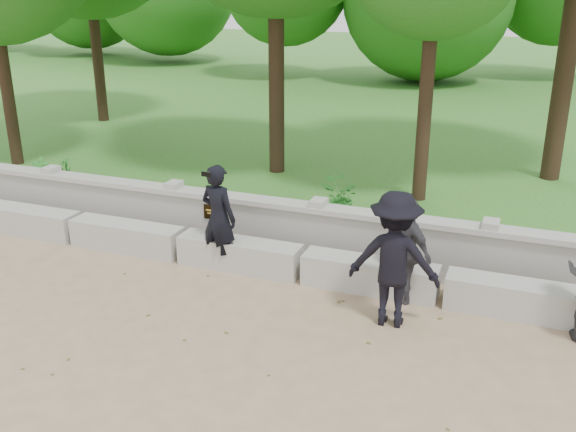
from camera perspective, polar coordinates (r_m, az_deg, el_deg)
name	(u,v)px	position (r m, az deg, el deg)	size (l,w,h in m)	color
ground	(109,313)	(8.79, -15.66, -8.34)	(80.00, 80.00, 0.00)	tan
lawn	(372,113)	(21.03, 7.51, 9.07)	(40.00, 22.00, 0.25)	#34611F
concrete_bench	(181,245)	(10.10, -9.46, -2.59)	(11.90, 0.45, 0.45)	#A5A39C
parapet_wall	(202,216)	(10.58, -7.64, -0.04)	(12.50, 0.35, 0.90)	#9B9992
man_main	(219,218)	(9.48, -6.18, -0.16)	(0.66, 0.61, 1.62)	black
visitor_mid	(394,259)	(7.98, 9.42, -3.83)	(1.17, 0.73, 1.74)	black
visitor_right	(407,251)	(8.62, 10.51, -3.07)	(0.90, 0.79, 1.46)	#3E3D42
shrub_a	(41,174)	(13.38, -21.10, 3.54)	(0.34, 0.23, 0.64)	#2F7D2A
shrub_b	(392,217)	(10.43, 9.27, -0.06)	(0.30, 0.24, 0.55)	#2F7D2A
shrub_c	(340,198)	(11.04, 4.60, 1.63)	(0.61, 0.53, 0.68)	#2F7D2A
shrub_d	(67,171)	(13.49, -19.08, 3.79)	(0.33, 0.29, 0.59)	#2F7D2A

